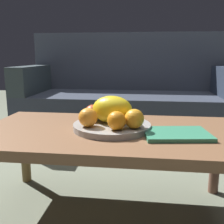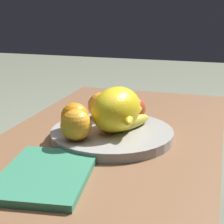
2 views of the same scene
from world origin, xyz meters
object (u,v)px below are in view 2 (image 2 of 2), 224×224
Objects in this scene: fruit_bowl at (112,134)px; banana_bunch at (126,119)px; coffee_table at (110,152)px; orange_left at (101,105)px; orange_front at (76,125)px; melon_large_front at (116,109)px; orange_right at (75,117)px; apple_front at (133,109)px; magazine at (46,174)px.

fruit_bowl is 0.06m from banana_bunch.
coffee_table is 3.36× the size of fruit_bowl.
orange_left is at bearing -128.44° from banana_bunch.
fruit_bowl is 0.13m from orange_front.
orange_right is at bearing -73.98° from melon_large_front.
orange_right reaches higher than apple_front.
orange_left reaches higher than banana_bunch.
orange_left is 0.31× the size of magazine.
coffee_table is 14.95× the size of orange_right.
orange_left is at bearing -146.30° from coffee_table.
orange_left is at bearing -90.11° from apple_front.
fruit_bowl is 0.11m from apple_front.
melon_large_front is 0.12m from orange_front.
orange_front is 0.21m from apple_front.
magazine is (0.35, -0.10, -0.05)m from apple_front.
orange_front is at bearing -26.83° from coffee_table.
melon_large_front is at bearing 106.02° from orange_right.
orange_left is 1.06× the size of apple_front.
coffee_table is 0.14m from orange_left.
apple_front is at bearing 152.25° from orange_front.
coffee_table is 4.43× the size of magazine.
orange_front is (0.10, -0.07, -0.02)m from melon_large_front.
melon_large_front reaches higher than magazine.
orange_right reaches higher than magazine.
orange_left is at bearing 179.72° from orange_front.
banana_bunch is (0.08, 0.00, -0.01)m from apple_front.
orange_right is (0.04, -0.09, 0.11)m from coffee_table.
banana_bunch is 0.30m from magazine.
coffee_table is at bearing 114.88° from orange_right.
apple_front reaches higher than fruit_bowl.
magazine is (0.27, -0.06, 0.05)m from coffee_table.
orange_front reaches higher than fruit_bowl.
banana_bunch is at bearing 93.31° from coffee_table.
melon_large_front is 0.28m from magazine.
coffee_table is 0.14m from apple_front.
orange_front is 1.07× the size of apple_front.
orange_front is 0.19m from orange_left.
melon_large_front is 2.24× the size of orange_left.
coffee_table is 0.14m from orange_right.
banana_bunch is at bearing 51.56° from orange_left.
melon_large_front is 0.11m from orange_right.
coffee_table is at bearing 33.70° from orange_left.
apple_front is at bearing 156.11° from magazine.
coffee_table is 0.28m from magazine.
banana_bunch is (-0.11, 0.10, -0.01)m from orange_front.
fruit_bowl is 4.45× the size of orange_right.
fruit_bowl reaches higher than coffee_table.
orange_front reaches higher than orange_right.
magazine is at bearing -15.79° from apple_front.
orange_left reaches higher than orange_right.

